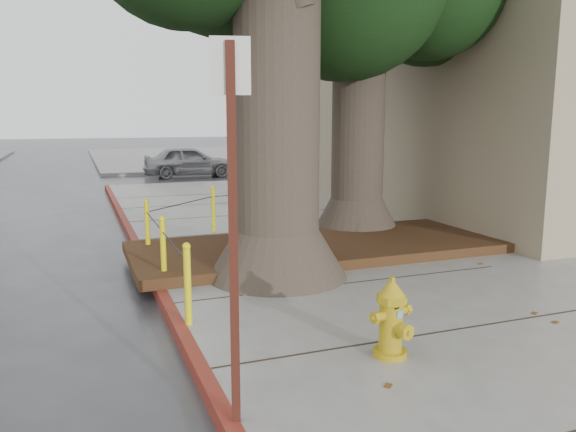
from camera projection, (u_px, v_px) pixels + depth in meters
name	position (u px, v px, depth m)	size (l,w,h in m)	color
ground	(391.00, 353.00, 5.89)	(140.00, 140.00, 0.00)	#28282B
sidewalk_far	(226.00, 156.00, 35.60)	(16.00, 20.00, 0.15)	slate
curb_red	(163.00, 298.00, 7.48)	(0.14, 26.00, 0.16)	maroon
planter_bed	(319.00, 247.00, 9.76)	(6.40, 2.60, 0.16)	black
building_corner	(542.00, 29.00, 16.36)	(12.00, 13.00, 10.00)	gray
building_side_white	(398.00, 85.00, 34.66)	(10.00, 10.00, 9.00)	silver
building_side_grey	(425.00, 70.00, 42.03)	(12.00, 14.00, 12.00)	slate
bollard_ring	(213.00, 224.00, 9.50)	(3.79, 5.39, 0.95)	yellow
fire_hydrant	(391.00, 318.00, 5.40)	(0.42, 0.41, 0.80)	gold
signpost	(233.00, 214.00, 4.03)	(0.28, 0.10, 2.84)	#471911
car_silver	(190.00, 161.00, 23.55)	(1.54, 3.84, 1.31)	#9A9A9F
car_red	(378.00, 157.00, 26.31)	(1.40, 4.02, 1.32)	maroon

